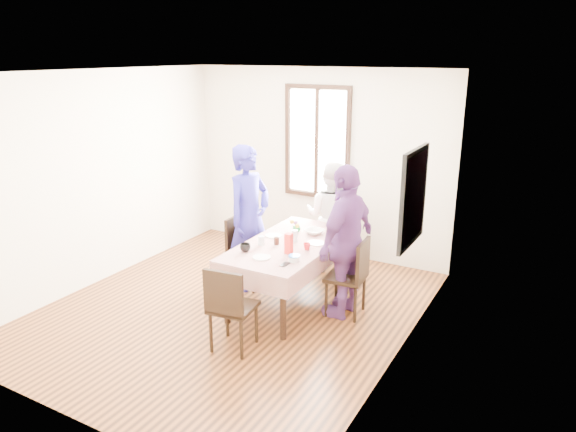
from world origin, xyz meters
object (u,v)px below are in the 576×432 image
object	(u,v)px
chair_far	(331,238)
chair_near	(233,307)
dining_table	(290,273)
person_right	(346,241)
person_left	(249,218)
chair_right	(346,277)
person_far	(331,217)
chair_left	(248,252)

from	to	relation	value
chair_far	chair_near	bearing A→B (deg)	94.93
dining_table	person_right	size ratio (longest dim) A/B	0.98
chair_far	person_left	distance (m)	1.31
dining_table	chair_right	bearing A→B (deg)	4.41
person_left	person_far	world-z (taller)	person_left
dining_table	person_far	world-z (taller)	person_far
chair_right	person_far	world-z (taller)	person_far
dining_table	person_right	bearing A→B (deg)	4.53
dining_table	chair_left	bearing A→B (deg)	166.97
chair_far	person_left	size ratio (longest dim) A/B	0.50
dining_table	person_left	xyz separation A→B (m)	(-0.68, 0.16, 0.54)
chair_far	chair_near	xyz separation A→B (m)	(0.00, -2.36, 0.00)
chair_near	person_far	xyz separation A→B (m)	(0.00, 2.34, 0.31)
chair_near	person_left	xyz separation A→B (m)	(-0.68, 1.34, 0.46)
person_far	person_right	world-z (taller)	person_right
dining_table	chair_right	size ratio (longest dim) A/B	1.89
person_right	chair_left	bearing A→B (deg)	-87.58
dining_table	person_left	size ratio (longest dim) A/B	0.94
chair_left	person_far	distance (m)	1.26
person_left	person_right	bearing A→B (deg)	-84.45
dining_table	chair_far	distance (m)	1.18
dining_table	person_far	bearing A→B (deg)	90.00
person_far	chair_left	bearing A→B (deg)	52.43
chair_right	person_far	distance (m)	1.34
chair_left	chair_near	xyz separation A→B (m)	(0.70, -1.34, 0.00)
chair_right	person_far	size ratio (longest dim) A/B	0.60
chair_far	person_right	world-z (taller)	person_right
chair_left	person_far	xyz separation A→B (m)	(0.70, 1.00, 0.31)
dining_table	person_right	xyz separation A→B (m)	(0.68, 0.05, 0.50)
dining_table	person_far	distance (m)	1.22
dining_table	chair_left	distance (m)	0.72
dining_table	chair_right	xyz separation A→B (m)	(0.70, 0.05, 0.08)
chair_left	person_right	size ratio (longest dim) A/B	0.52
person_right	chair_far	bearing A→B (deg)	-142.11
chair_far	person_right	distance (m)	1.38
chair_far	person_far	bearing A→B (deg)	94.93
chair_left	chair_right	world-z (taller)	same
person_left	person_right	world-z (taller)	person_left
dining_table	chair_near	bearing A→B (deg)	-90.00
chair_left	person_left	bearing A→B (deg)	88.34
person_left	person_far	distance (m)	1.22
person_left	chair_near	bearing A→B (deg)	-143.14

